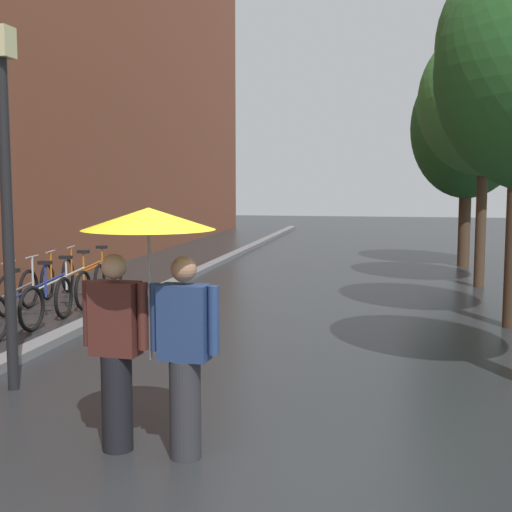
# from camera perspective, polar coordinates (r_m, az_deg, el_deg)

# --- Properties ---
(ground_plane) EXTENTS (80.00, 80.00, 0.00)m
(ground_plane) POSITION_cam_1_polar(r_m,az_deg,el_deg) (5.48, -5.23, -18.29)
(ground_plane) COLOR #26282B
(kerb_strip) EXTENTS (0.30, 36.00, 0.12)m
(kerb_strip) POSITION_cam_1_polar(r_m,az_deg,el_deg) (15.64, -6.22, -1.94)
(kerb_strip) COLOR slate
(kerb_strip) RESTS_ON ground
(street_tree_2) EXTENTS (2.78, 2.78, 5.52)m
(street_tree_2) POSITION_cam_1_polar(r_m,az_deg,el_deg) (15.54, 18.40, 12.05)
(street_tree_2) COLOR #473323
(street_tree_2) RESTS_ON ground
(street_tree_3) EXTENTS (2.94, 2.94, 5.52)m
(street_tree_3) POSITION_cam_1_polar(r_m,az_deg,el_deg) (19.18, 17.08, 10.06)
(street_tree_3) COLOR #473323
(street_tree_3) RESTS_ON ground
(parked_bicycle_2) EXTENTS (1.11, 0.75, 0.96)m
(parked_bicycle_2) POSITION_cam_1_polar(r_m,az_deg,el_deg) (11.24, -20.28, -3.88)
(parked_bicycle_2) COLOR black
(parked_bicycle_2) RESTS_ON ground
(parked_bicycle_3) EXTENTS (1.13, 0.77, 0.96)m
(parked_bicycle_3) POSITION_cam_1_polar(r_m,az_deg,el_deg) (12.05, -17.85, -3.13)
(parked_bicycle_3) COLOR black
(parked_bicycle_3) RESTS_ON ground
(parked_bicycle_4) EXTENTS (1.11, 0.75, 0.96)m
(parked_bicycle_4) POSITION_cam_1_polar(r_m,az_deg,el_deg) (12.77, -16.21, -2.56)
(parked_bicycle_4) COLOR black
(parked_bicycle_4) RESTS_ON ground
(parked_bicycle_5) EXTENTS (1.17, 0.85, 0.96)m
(parked_bicycle_5) POSITION_cam_1_polar(r_m,az_deg,el_deg) (13.66, -14.85, -1.96)
(parked_bicycle_5) COLOR black
(parked_bicycle_5) RESTS_ON ground
(parked_bicycle_6) EXTENTS (1.17, 0.85, 0.96)m
(parked_bicycle_6) POSITION_cam_1_polar(r_m,az_deg,el_deg) (14.50, -13.36, -1.46)
(parked_bicycle_6) COLOR black
(parked_bicycle_6) RESTS_ON ground
(couple_under_umbrella) EXTENTS (1.20, 1.09, 2.06)m
(couple_under_umbrella) POSITION_cam_1_polar(r_m,az_deg,el_deg) (5.71, -8.81, -3.02)
(couple_under_umbrella) COLOR black
(couple_under_umbrella) RESTS_ON ground
(street_lamp_post) EXTENTS (0.24, 0.24, 3.86)m
(street_lamp_post) POSITION_cam_1_polar(r_m,az_deg,el_deg) (7.82, -19.98, 5.95)
(street_lamp_post) COLOR black
(street_lamp_post) RESTS_ON ground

